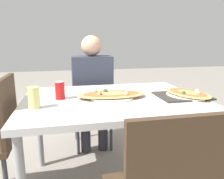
% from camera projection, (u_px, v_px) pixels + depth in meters
% --- Properties ---
extents(dining_table, '(1.27, 0.94, 0.72)m').
position_uv_depth(dining_table, '(113.00, 106.00, 1.60)').
color(dining_table, silver).
rests_on(dining_table, ground_plane).
extents(chair_far_seated, '(0.40, 0.40, 0.90)m').
position_uv_depth(chair_far_seated, '(91.00, 98.00, 2.38)').
color(chair_far_seated, '#3F2D1E').
rests_on(chair_far_seated, ground_plane).
extents(person_seated, '(0.40, 0.28, 1.18)m').
position_uv_depth(person_seated, '(92.00, 83.00, 2.23)').
color(person_seated, '#2D2D38').
rests_on(person_seated, ground_plane).
extents(pizza_main, '(0.50, 0.33, 0.06)m').
position_uv_depth(pizza_main, '(111.00, 95.00, 1.57)').
color(pizza_main, white).
rests_on(pizza_main, dining_table).
extents(soda_can, '(0.07, 0.07, 0.12)m').
position_uv_depth(soda_can, '(60.00, 90.00, 1.53)').
color(soda_can, red).
rests_on(soda_can, dining_table).
extents(drink_glass, '(0.07, 0.07, 0.13)m').
position_uv_depth(drink_glass, '(34.00, 98.00, 1.32)').
color(drink_glass, '#E0DB7F').
rests_on(drink_glass, dining_table).
extents(serving_tray, '(0.36, 0.29, 0.01)m').
position_uv_depth(serving_tray, '(182.00, 96.00, 1.61)').
color(serving_tray, '#332D28').
rests_on(serving_tray, dining_table).
extents(pizza_second, '(0.33, 0.43, 0.06)m').
position_uv_depth(pizza_second, '(188.00, 94.00, 1.61)').
color(pizza_second, white).
rests_on(pizza_second, dining_table).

